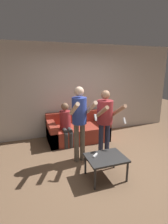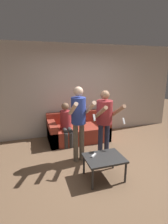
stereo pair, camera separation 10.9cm
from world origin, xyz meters
name	(u,v)px [view 1 (the left image)]	position (x,y,z in m)	size (l,w,h in m)	color
ground_plane	(110,167)	(0.00, 0.00, 0.00)	(14.00, 14.00, 0.00)	brown
wall_back	(79,91)	(0.00, 2.13, 1.35)	(6.40, 0.06, 2.70)	beige
couch	(77,131)	(-0.21, 1.64, 0.26)	(1.68, 0.92, 0.75)	#9E3828
person_standing_left	(80,117)	(-0.51, 0.47, 1.03)	(0.43, 0.67, 1.66)	#6B6051
person_standing_right	(105,116)	(0.09, 0.47, 0.98)	(0.48, 0.72, 1.56)	#282D47
person_seated	(66,122)	(-0.59, 1.42, 0.62)	(0.29, 0.52, 1.14)	#383838
coffee_table	(106,159)	(-0.24, -0.28, 0.38)	(0.72, 0.57, 0.43)	#2D2D2D
remote_on_table	(95,155)	(-0.41, -0.18, 0.45)	(0.13, 0.13, 0.02)	white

